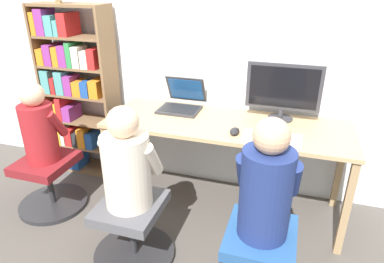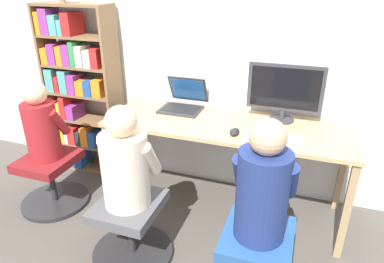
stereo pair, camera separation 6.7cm
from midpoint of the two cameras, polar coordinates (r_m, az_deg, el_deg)
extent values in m
plane|color=#4C4742|center=(2.79, 4.23, -16.07)|extent=(14.00, 14.00, 0.00)
cube|color=silver|center=(2.88, 9.03, 13.98)|extent=(10.00, 0.05, 2.60)
cube|color=tan|center=(2.66, 6.64, 1.10)|extent=(1.89, 0.66, 0.03)
cube|color=#9C7D56|center=(2.91, -12.80, -5.77)|extent=(0.05, 0.05, 0.75)
cube|color=#9C7D56|center=(2.57, 25.00, -12.13)|extent=(0.05, 0.05, 0.75)
cube|color=#9C7D56|center=(3.36, -7.69, -1.09)|extent=(0.05, 0.05, 0.75)
cube|color=#9C7D56|center=(3.07, 24.31, -5.84)|extent=(0.05, 0.05, 0.75)
cylinder|color=#333338|center=(2.79, 15.35, 1.97)|extent=(0.19, 0.19, 0.01)
cylinder|color=#333338|center=(2.77, 15.45, 2.79)|extent=(0.04, 0.04, 0.07)
cube|color=#333338|center=(2.70, 15.96, 7.01)|extent=(0.57, 0.02, 0.36)
cube|color=black|center=(2.69, 15.93, 6.94)|extent=(0.51, 0.01, 0.31)
cube|color=#2D2D30|center=(2.88, -1.24, 3.65)|extent=(0.34, 0.26, 0.02)
cube|color=black|center=(2.87, -1.24, 3.86)|extent=(0.30, 0.20, 0.00)
cube|color=#2D2D30|center=(3.00, 0.00, 7.10)|extent=(0.34, 0.12, 0.24)
cube|color=#19478C|center=(3.00, -0.03, 7.02)|extent=(0.30, 0.10, 0.20)
cube|color=silver|center=(2.43, 13.94, -1.15)|extent=(0.40, 0.16, 0.02)
cube|color=#BAB8AD|center=(2.43, 13.98, -0.87)|extent=(0.37, 0.13, 0.00)
ellipsoid|color=black|center=(2.46, 7.87, -0.04)|extent=(0.07, 0.12, 0.04)
cube|color=#234C84|center=(2.13, 11.80, -17.04)|extent=(0.40, 0.45, 0.07)
cylinder|color=#262628|center=(2.61, -9.02, -19.24)|extent=(0.56, 0.56, 0.04)
cylinder|color=#262628|center=(2.49, -9.32, -16.04)|extent=(0.05, 0.05, 0.35)
cube|color=#4C4C51|center=(2.36, -9.67, -12.18)|extent=(0.40, 0.45, 0.07)
cylinder|color=navy|center=(1.95, 12.57, -10.37)|extent=(0.29, 0.29, 0.53)
sphere|color=tan|center=(1.77, 13.61, -0.91)|extent=(0.20, 0.20, 0.20)
cylinder|color=navy|center=(1.98, 9.15, -6.70)|extent=(0.08, 0.22, 0.29)
cylinder|color=navy|center=(1.96, 17.05, -7.86)|extent=(0.08, 0.22, 0.29)
cylinder|color=beige|center=(2.20, -10.18, -6.34)|extent=(0.30, 0.30, 0.49)
sphere|color=beige|center=(2.05, -10.86, 1.66)|extent=(0.20, 0.20, 0.20)
cylinder|color=beige|center=(2.29, -12.61, -3.29)|extent=(0.08, 0.21, 0.27)
cylinder|color=beige|center=(2.16, -6.11, -4.52)|extent=(0.08, 0.21, 0.27)
cube|color=brown|center=(3.61, -21.50, 6.56)|extent=(0.02, 0.27, 1.60)
cube|color=brown|center=(3.22, -12.14, 5.68)|extent=(0.02, 0.27, 1.60)
cube|color=brown|center=(3.72, -15.59, -5.43)|extent=(0.65, 0.26, 0.02)
cube|color=brown|center=(3.60, -16.06, -1.80)|extent=(0.65, 0.26, 0.02)
cube|color=brown|center=(3.49, -16.56, 2.08)|extent=(0.65, 0.26, 0.02)
cube|color=brown|center=(3.41, -17.09, 6.17)|extent=(0.65, 0.26, 0.02)
cube|color=brown|center=(3.34, -17.65, 10.45)|extent=(0.65, 0.26, 0.02)
cube|color=brown|center=(3.29, -18.25, 14.88)|extent=(0.65, 0.26, 0.02)
cube|color=brown|center=(3.26, -18.89, 19.42)|extent=(0.65, 0.26, 0.02)
cube|color=#1E4C9E|center=(3.81, -19.50, -3.26)|extent=(0.07, 0.22, 0.21)
cube|color=#8C338C|center=(3.79, -18.61, -3.87)|extent=(0.05, 0.22, 0.14)
cube|color=#1E4C9E|center=(3.74, -18.26, -4.26)|extent=(0.04, 0.16, 0.13)
cube|color=#1E4C9E|center=(3.70, -17.25, -4.01)|extent=(0.09, 0.19, 0.18)
cube|color=#8C338C|center=(3.72, -20.09, -0.09)|extent=(0.04, 0.22, 0.14)
cube|color=gold|center=(3.68, -19.50, 0.33)|extent=(0.05, 0.23, 0.21)
cube|color=silver|center=(3.65, -18.82, -0.06)|extent=(0.04, 0.22, 0.17)
cube|color=red|center=(3.61, -18.01, -0.24)|extent=(0.07, 0.22, 0.17)
cube|color=#262628|center=(3.58, -17.04, -0.60)|extent=(0.05, 0.22, 0.14)
cube|color=orange|center=(3.53, -16.14, -0.42)|extent=(0.08, 0.22, 0.19)
cube|color=#1E4C9E|center=(3.47, -15.15, -1.02)|extent=(0.07, 0.17, 0.16)
cube|color=red|center=(3.61, -20.89, 3.76)|extent=(0.05, 0.18, 0.16)
cube|color=gold|center=(3.57, -20.22, 3.55)|extent=(0.05, 0.17, 0.15)
cube|color=red|center=(3.54, -19.31, 4.10)|extent=(0.06, 0.22, 0.22)
cube|color=#8C338C|center=(3.50, -18.36, 3.30)|extent=(0.08, 0.20, 0.14)
cube|color=teal|center=(3.52, -21.22, 8.19)|extent=(0.09, 0.21, 0.21)
cube|color=red|center=(3.47, -20.38, 7.53)|extent=(0.05, 0.17, 0.15)
cube|color=teal|center=(3.43, -19.31, 8.02)|extent=(0.08, 0.20, 0.21)
cube|color=#8C338C|center=(3.36, -18.31, 7.58)|extent=(0.08, 0.16, 0.18)
cube|color=orange|center=(3.33, -16.90, 7.19)|extent=(0.09, 0.18, 0.13)
cube|color=#1E4C9E|center=(3.27, -15.82, 7.11)|extent=(0.08, 0.16, 0.14)
cube|color=orange|center=(3.23, -14.31, 7.21)|extent=(0.09, 0.20, 0.16)
cube|color=orange|center=(3.47, -21.92, 11.78)|extent=(0.07, 0.20, 0.14)
cube|color=#8C338C|center=(3.42, -20.91, 12.10)|extent=(0.08, 0.20, 0.18)
cube|color=orange|center=(3.35, -20.04, 11.88)|extent=(0.06, 0.16, 0.17)
cube|color=#8C338C|center=(3.32, -18.88, 12.07)|extent=(0.08, 0.19, 0.19)
cube|color=#2D8C47|center=(3.28, -17.82, 12.34)|extent=(0.05, 0.21, 0.21)
cube|color=silver|center=(3.22, -17.12, 11.94)|extent=(0.07, 0.16, 0.18)
cube|color=silver|center=(3.19, -15.84, 11.67)|extent=(0.07, 0.17, 0.15)
cube|color=red|center=(3.16, -14.53, 11.89)|extent=(0.07, 0.21, 0.17)
cube|color=orange|center=(3.43, -22.89, 16.41)|extent=(0.05, 0.19, 0.19)
cube|color=#8C338C|center=(3.38, -22.03, 16.69)|extent=(0.09, 0.19, 0.22)
cube|color=teal|center=(3.33, -20.84, 16.32)|extent=(0.08, 0.18, 0.17)
cube|color=teal|center=(3.29, -19.76, 16.08)|extent=(0.05, 0.19, 0.13)
cube|color=red|center=(3.26, -18.69, 16.67)|extent=(0.08, 0.22, 0.19)
cube|color=olive|center=(3.22, -20.14, 19.59)|extent=(0.05, 0.03, 0.02)
cylinder|color=#262628|center=(3.27, -21.17, -10.71)|extent=(0.56, 0.56, 0.04)
cylinder|color=#262628|center=(3.16, -21.69, -7.86)|extent=(0.05, 0.05, 0.35)
cube|color=maroon|center=(3.06, -22.29, -4.55)|extent=(0.40, 0.45, 0.07)
cylinder|color=maroon|center=(2.95, -23.12, 0.04)|extent=(0.26, 0.26, 0.47)
sphere|color=beige|center=(2.84, -24.17, 5.87)|extent=(0.19, 0.19, 0.19)
cylinder|color=maroon|center=(3.05, -24.24, 2.02)|extent=(0.07, 0.20, 0.26)
cylinder|color=maroon|center=(2.89, -20.68, 1.46)|extent=(0.07, 0.20, 0.26)
camera|label=1|loc=(0.03, -89.23, 0.35)|focal=32.00mm
camera|label=2|loc=(0.03, 90.77, -0.35)|focal=32.00mm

